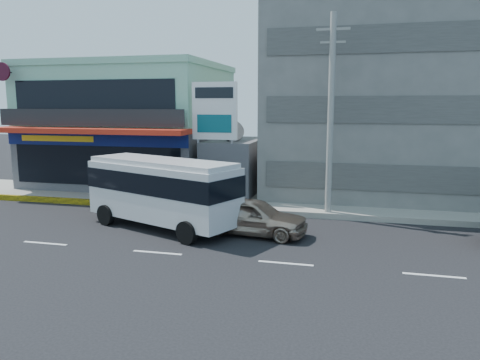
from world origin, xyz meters
name	(u,v)px	position (x,y,z in m)	size (l,w,h in m)	color
ground	(157,253)	(0.00, 0.00, 0.00)	(120.00, 120.00, 0.00)	black
sidewalk	(312,205)	(5.00, 9.50, 0.15)	(70.00, 5.00, 0.30)	gray
shop_building	(133,128)	(-8.00, 13.95, 4.00)	(12.40, 11.70, 8.00)	#414045
concrete_building	(405,82)	(10.00, 15.00, 7.00)	(16.00, 12.00, 14.00)	gray
gap_structure	(236,168)	(0.00, 12.00, 1.75)	(3.00, 6.00, 3.50)	#414045
satellite_dish	(232,140)	(0.00, 11.00, 3.58)	(1.50, 1.50, 0.15)	slate
billboard	(215,118)	(-0.50, 9.20, 4.93)	(2.60, 0.18, 6.90)	gray
utility_pole_near	(331,115)	(6.00, 7.40, 5.15)	(1.60, 0.30, 10.00)	#999993
minibus	(162,188)	(-1.24, 3.42, 1.91)	(8.00, 5.16, 3.20)	silver
sedan	(252,216)	(3.00, 3.39, 0.82)	(1.94, 4.82, 1.64)	tan
motorcycle_rider	(134,198)	(-4.00, 6.00, 0.77)	(1.90, 0.95, 2.33)	#62110E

